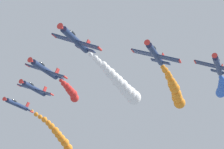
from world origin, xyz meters
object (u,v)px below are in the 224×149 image
object	(u,v)px
airplane_left_outer	(218,65)
airplane_lead	(75,40)
airplane_high_slot	(17,104)
airplane_right_inner	(45,69)
airplane_left_inner	(155,54)
airplane_right_outer	(34,88)

from	to	relation	value
airplane_left_outer	airplane_lead	bearing A→B (deg)	44.00
airplane_lead	airplane_high_slot	xyz separation A→B (m)	(29.72, -29.25, -0.89)
airplane_lead	airplane_right_inner	size ratio (longest dim) A/B	1.00
airplane_lead	airplane_left_inner	bearing A→B (deg)	-136.29
airplane_right_inner	airplane_lead	bearing A→B (deg)	139.61
airplane_right_inner	airplane_left_outer	bearing A→B (deg)	-160.32
airplane_left_outer	airplane_right_outer	world-z (taller)	airplane_left_outer
airplane_high_slot	airplane_left_inner	bearing A→B (deg)	155.27
airplane_left_outer	airplane_high_slot	xyz separation A→B (m)	(50.72, -8.96, -0.86)
airplane_left_inner	airplane_right_outer	size ratio (longest dim) A/B	1.00
airplane_right_outer	airplane_lead	bearing A→B (deg)	133.82
airplane_right_inner	airplane_right_outer	world-z (taller)	airplane_right_outer
airplane_right_inner	airplane_high_slot	world-z (taller)	airplane_high_slot
airplane_right_inner	airplane_left_inner	bearing A→B (deg)	-176.00
airplane_lead	airplane_right_outer	xyz separation A→B (m)	(19.73, -20.55, -0.29)
airplane_left_inner	airplane_high_slot	xyz separation A→B (m)	(40.70, -18.75, -0.89)
airplane_lead	airplane_left_inner	size ratio (longest dim) A/B	1.00
airplane_left_outer	airplane_right_outer	size ratio (longest dim) A/B	1.00
airplane_left_inner	airplane_right_inner	world-z (taller)	airplane_left_inner
airplane_right_outer	airplane_high_slot	world-z (taller)	airplane_right_outer
airplane_lead	airplane_left_inner	world-z (taller)	airplane_lead
airplane_high_slot	airplane_left_outer	bearing A→B (deg)	169.98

